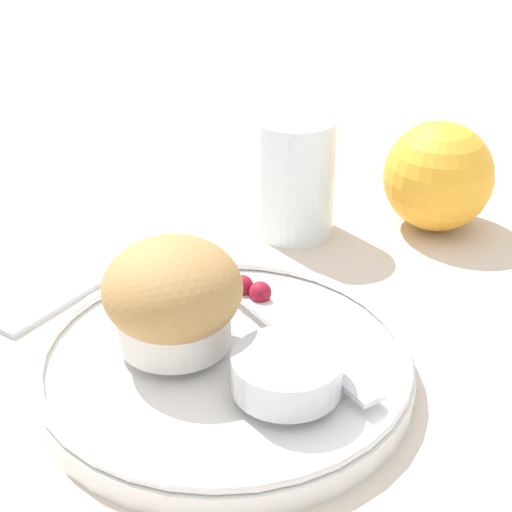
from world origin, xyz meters
The scene contains 8 objects.
ground_plane centered at (0.00, 0.00, 0.00)m, with size 3.00×3.00×0.00m, color beige.
plate centered at (-0.02, 0.01, 0.01)m, with size 0.21×0.21×0.02m.
muffin centered at (-0.05, 0.00, 0.05)m, with size 0.08×0.08×0.06m.
cream_ramekin centered at (0.03, 0.00, 0.03)m, with size 0.06×0.06×0.02m.
berry_pair centered at (-0.04, 0.06, 0.03)m, with size 0.03×0.01×0.01m.
butter_knife centered at (0.00, 0.05, 0.02)m, with size 0.15×0.08×0.00m.
orange_fruit centered at (0.00, 0.25, 0.04)m, with size 0.08×0.08×0.08m.
juice_glass centered at (-0.08, 0.18, 0.04)m, with size 0.06×0.06×0.09m.
Camera 1 is at (0.22, -0.30, 0.30)m, focal length 60.00 mm.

